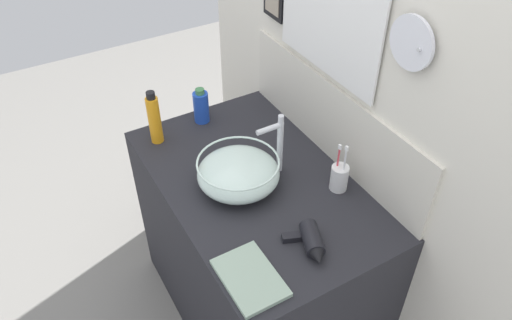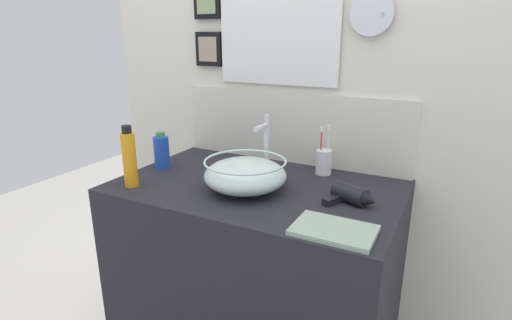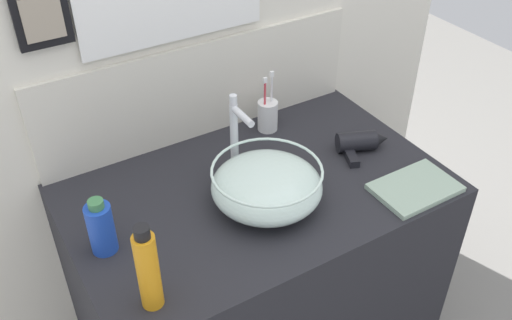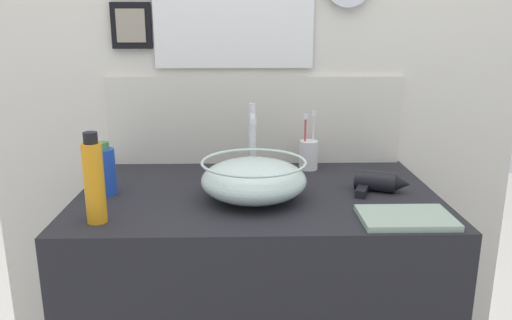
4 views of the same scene
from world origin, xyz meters
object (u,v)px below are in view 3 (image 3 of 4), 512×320
object	(u,v)px
hair_drier	(360,142)
toothbrush_cup	(268,115)
glass_bowl_sink	(267,185)
soap_dispenser	(148,269)
hand_towel	(415,188)
faucet	(236,131)
lotion_bottle	(101,228)

from	to	relation	value
hair_drier	toothbrush_cup	bearing A→B (deg)	126.48
toothbrush_cup	hair_drier	bearing A→B (deg)	-53.52
glass_bowl_sink	soap_dispenser	distance (m)	0.44
toothbrush_cup	hand_towel	size ratio (longest dim) A/B	0.87
glass_bowl_sink	hair_drier	size ratio (longest dim) A/B	1.67
faucet	lotion_bottle	distance (m)	0.46
hair_drier	hand_towel	bearing A→B (deg)	-87.79
glass_bowl_sink	hair_drier	distance (m)	0.39
faucet	lotion_bottle	bearing A→B (deg)	-166.37
hair_drier	toothbrush_cup	size ratio (longest dim) A/B	0.88
glass_bowl_sink	soap_dispenser	xyz separation A→B (m)	(-0.41, -0.16, 0.05)
lotion_bottle	soap_dispenser	distance (m)	0.23
soap_dispenser	hair_drier	bearing A→B (deg)	15.86
lotion_bottle	soap_dispenser	xyz separation A→B (m)	(0.04, -0.22, 0.04)
toothbrush_cup	soap_dispenser	bearing A→B (deg)	-141.94
hair_drier	lotion_bottle	world-z (taller)	lotion_bottle
faucet	glass_bowl_sink	bearing A→B (deg)	-90.00
faucet	lotion_bottle	size ratio (longest dim) A/B	1.59
lotion_bottle	soap_dispenser	size ratio (longest dim) A/B	0.68
soap_dispenser	glass_bowl_sink	bearing A→B (deg)	21.71
glass_bowl_sink	faucet	distance (m)	0.19
glass_bowl_sink	lotion_bottle	xyz separation A→B (m)	(-0.44, 0.06, 0.01)
faucet	toothbrush_cup	distance (m)	0.26
lotion_bottle	soap_dispenser	bearing A→B (deg)	-80.63
soap_dispenser	lotion_bottle	bearing A→B (deg)	99.37
faucet	hair_drier	world-z (taller)	faucet
faucet	hand_towel	bearing A→B (deg)	-40.97
hair_drier	lotion_bottle	bearing A→B (deg)	-179.80
glass_bowl_sink	hand_towel	bearing A→B (deg)	-23.85
faucet	hand_towel	world-z (taller)	faucet
faucet	soap_dispenser	world-z (taller)	faucet
faucet	hair_drier	xyz separation A→B (m)	(0.38, -0.10, -0.12)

